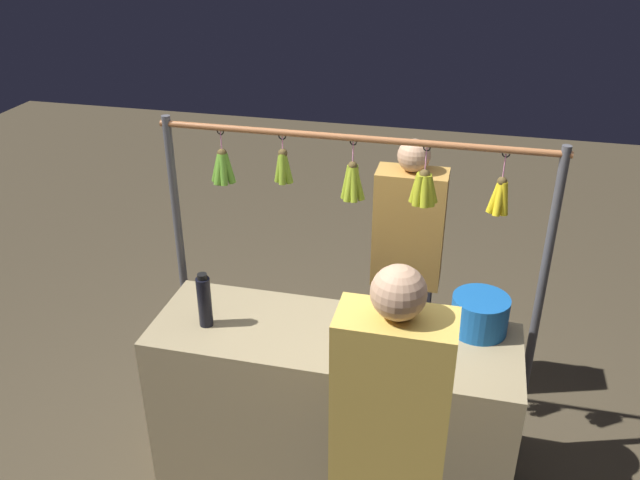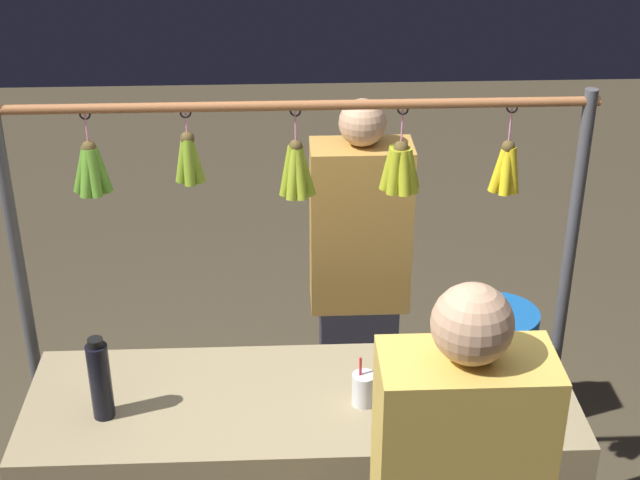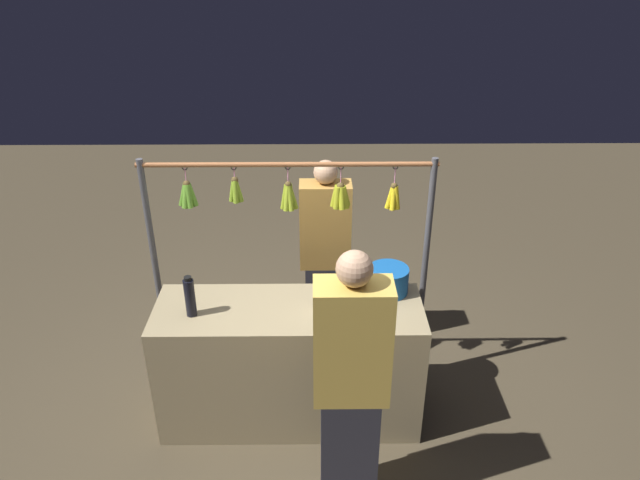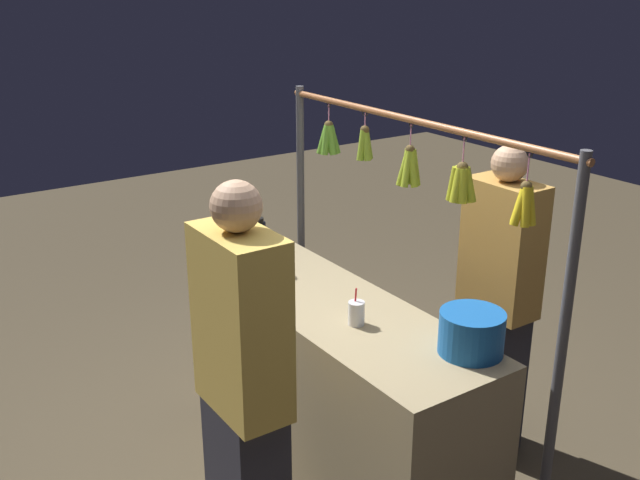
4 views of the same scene
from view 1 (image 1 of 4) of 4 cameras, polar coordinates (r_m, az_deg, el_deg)
ground_plane at (r=3.75m, az=1.00°, el=-19.39°), size 12.00×12.00×0.00m
market_counter at (r=3.43m, az=1.06°, el=-14.22°), size 1.75×0.59×0.90m
display_rack at (r=3.30m, az=2.82°, el=1.02°), size 1.95×0.14×1.77m
water_bottle at (r=3.18m, az=-9.91°, el=-5.18°), size 0.07×0.07×0.28m
blue_bucket at (r=3.21m, az=13.58°, el=-6.22°), size 0.27×0.27×0.18m
drink_cup at (r=3.06m, az=4.57°, el=-8.15°), size 0.07×0.07×0.17m
vendor_person at (r=3.84m, az=7.38°, el=-3.03°), size 0.38×0.21×1.61m
customer_person at (r=2.62m, az=5.81°, el=-18.91°), size 0.40×0.22×1.70m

